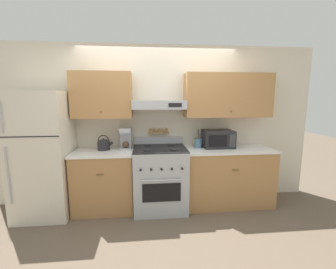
{
  "coord_description": "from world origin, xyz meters",
  "views": [
    {
      "loc": [
        -0.21,
        -3.05,
        1.72
      ],
      "look_at": [
        0.12,
        0.26,
        1.17
      ],
      "focal_mm": 24.0,
      "sensor_mm": 36.0,
      "label": 1
    }
  ],
  "objects_px": {
    "stove_range": "(160,178)",
    "microwave": "(218,139)",
    "refrigerator": "(43,155)",
    "coffee_maker": "(126,138)",
    "utensil_crock": "(198,143)",
    "tea_kettle": "(104,144)"
  },
  "relations": [
    {
      "from": "stove_range",
      "to": "utensil_crock",
      "type": "bearing_deg",
      "value": 13.38
    },
    {
      "from": "utensil_crock",
      "to": "microwave",
      "type": "bearing_deg",
      "value": 3.15
    },
    {
      "from": "stove_range",
      "to": "microwave",
      "type": "height_order",
      "value": "microwave"
    },
    {
      "from": "microwave",
      "to": "utensil_crock",
      "type": "distance_m",
      "value": 0.33
    },
    {
      "from": "tea_kettle",
      "to": "coffee_maker",
      "type": "height_order",
      "value": "coffee_maker"
    },
    {
      "from": "tea_kettle",
      "to": "microwave",
      "type": "xyz_separation_m",
      "value": [
        1.81,
        0.02,
        0.05
      ]
    },
    {
      "from": "stove_range",
      "to": "refrigerator",
      "type": "height_order",
      "value": "refrigerator"
    },
    {
      "from": "utensil_crock",
      "to": "coffee_maker",
      "type": "bearing_deg",
      "value": 178.45
    },
    {
      "from": "stove_range",
      "to": "tea_kettle",
      "type": "height_order",
      "value": "tea_kettle"
    },
    {
      "from": "refrigerator",
      "to": "tea_kettle",
      "type": "distance_m",
      "value": 0.86
    },
    {
      "from": "stove_range",
      "to": "utensil_crock",
      "type": "distance_m",
      "value": 0.83
    },
    {
      "from": "stove_range",
      "to": "refrigerator",
      "type": "relative_size",
      "value": 0.59
    },
    {
      "from": "stove_range",
      "to": "refrigerator",
      "type": "xyz_separation_m",
      "value": [
        -1.69,
        -0.01,
        0.42
      ]
    },
    {
      "from": "coffee_maker",
      "to": "tea_kettle",
      "type": "bearing_deg",
      "value": -174.68
    },
    {
      "from": "stove_range",
      "to": "microwave",
      "type": "relative_size",
      "value": 2.23
    },
    {
      "from": "coffee_maker",
      "to": "utensil_crock",
      "type": "bearing_deg",
      "value": -1.55
    },
    {
      "from": "coffee_maker",
      "to": "utensil_crock",
      "type": "distance_m",
      "value": 1.16
    },
    {
      "from": "stove_range",
      "to": "coffee_maker",
      "type": "bearing_deg",
      "value": 160.87
    },
    {
      "from": "refrigerator",
      "to": "microwave",
      "type": "distance_m",
      "value": 2.66
    },
    {
      "from": "refrigerator",
      "to": "utensil_crock",
      "type": "distance_m",
      "value": 2.33
    },
    {
      "from": "refrigerator",
      "to": "utensil_crock",
      "type": "xyz_separation_m",
      "value": [
        2.32,
        0.16,
        0.1
      ]
    },
    {
      "from": "coffee_maker",
      "to": "refrigerator",
      "type": "bearing_deg",
      "value": -170.85
    }
  ]
}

